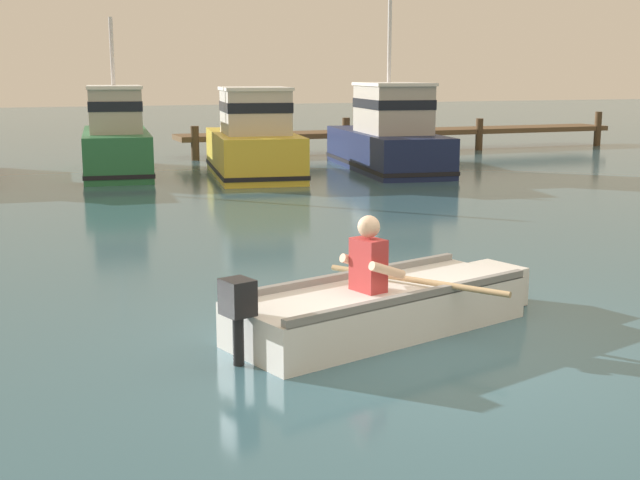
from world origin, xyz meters
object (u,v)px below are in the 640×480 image
rowboat_with_person (385,306)px  moored_boat_yellow (254,143)px  moored_boat_green (116,141)px  moored_boat_navy (388,138)px

rowboat_with_person → moored_boat_yellow: moored_boat_yellow is taller
moored_boat_yellow → rowboat_with_person: bearing=-100.4°
moored_boat_green → moored_boat_yellow: bearing=-28.6°
moored_boat_green → moored_boat_navy: (6.83, -1.58, 0.01)m
moored_boat_yellow → moored_boat_navy: bearing=1.9°
moored_boat_green → moored_boat_yellow: 3.55m
moored_boat_green → moored_boat_navy: bearing=-13.0°
rowboat_with_person → moored_boat_yellow: 12.96m
moored_boat_navy → moored_boat_yellow: bearing=-178.1°
rowboat_with_person → moored_boat_yellow: bearing=79.6°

